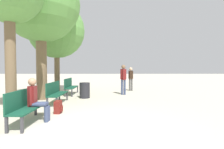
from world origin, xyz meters
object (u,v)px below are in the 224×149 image
at_px(tree_row_1, 41,4).
at_px(person_seated, 36,98).
at_px(tree_row_2, 57,30).
at_px(bench_row_1, 56,91).
at_px(pedestrian_mid, 123,78).
at_px(pedestrian_near, 131,77).
at_px(bench_row_0, 26,104).
at_px(bench_row_2, 70,85).
at_px(backpack, 58,107).
at_px(trash_bin, 85,90).

xyz_separation_m(tree_row_1, person_seated, (1.24, -3.51, -3.92)).
bearing_deg(tree_row_2, bench_row_1, -73.80).
height_order(bench_row_1, tree_row_2, tree_row_2).
bearing_deg(bench_row_1, tree_row_2, 106.20).
bearing_deg(pedestrian_mid, pedestrian_near, 70.18).
distance_m(bench_row_0, pedestrian_near, 7.69).
relative_size(tree_row_1, pedestrian_mid, 3.82).
relative_size(bench_row_0, tree_row_2, 0.30).
bearing_deg(tree_row_2, pedestrian_near, 8.77).
relative_size(bench_row_1, tree_row_2, 0.30).
bearing_deg(bench_row_1, pedestrian_near, 48.86).
xyz_separation_m(bench_row_2, backpack, (0.57, -4.13, -0.32)).
bearing_deg(bench_row_0, backpack, 60.86).
bearing_deg(tree_row_2, person_seated, -78.18).
bearing_deg(pedestrian_mid, tree_row_1, -160.73).
xyz_separation_m(tree_row_2, person_seated, (1.24, -5.91, -3.16)).
xyz_separation_m(person_seated, trash_bin, (0.78, 3.87, -0.27)).
relative_size(backpack, pedestrian_mid, 0.25).
relative_size(person_seated, backpack, 2.97).
height_order(bench_row_1, person_seated, person_seated).
relative_size(tree_row_2, trash_bin, 7.16).
bearing_deg(trash_bin, pedestrian_mid, 27.66).
bearing_deg(backpack, bench_row_1, 110.23).
bearing_deg(person_seated, tree_row_1, 109.41).
height_order(tree_row_2, pedestrian_near, tree_row_2).
distance_m(tree_row_2, trash_bin, 4.48).
relative_size(tree_row_1, backpack, 15.54).
xyz_separation_m(bench_row_0, person_seated, (0.23, 0.13, 0.14)).
distance_m(bench_row_2, tree_row_2, 3.56).
relative_size(tree_row_2, backpack, 13.30).
bearing_deg(person_seated, pedestrian_near, 62.71).
relative_size(bench_row_1, tree_row_1, 0.26).
height_order(bench_row_1, tree_row_1, tree_row_1).
bearing_deg(bench_row_0, tree_row_2, 99.46).
xyz_separation_m(bench_row_1, tree_row_2, (-1.01, 3.46, 3.30)).
bearing_deg(person_seated, trash_bin, 78.59).
distance_m(bench_row_0, trash_bin, 4.12).
distance_m(person_seated, pedestrian_near, 7.47).
distance_m(bench_row_0, person_seated, 0.30).
bearing_deg(pedestrian_near, tree_row_2, -171.23).
bearing_deg(trash_bin, tree_row_2, 134.59).
relative_size(bench_row_0, bench_row_1, 1.00).
height_order(person_seated, trash_bin, person_seated).
height_order(person_seated, pedestrian_near, pedestrian_near).
height_order(bench_row_2, tree_row_2, tree_row_2).
bearing_deg(backpack, bench_row_0, -119.14).
height_order(bench_row_1, pedestrian_near, pedestrian_near).
relative_size(tree_row_2, pedestrian_mid, 3.27).
bearing_deg(person_seated, bench_row_0, -151.58).
bearing_deg(tree_row_2, pedestrian_mid, -13.68).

